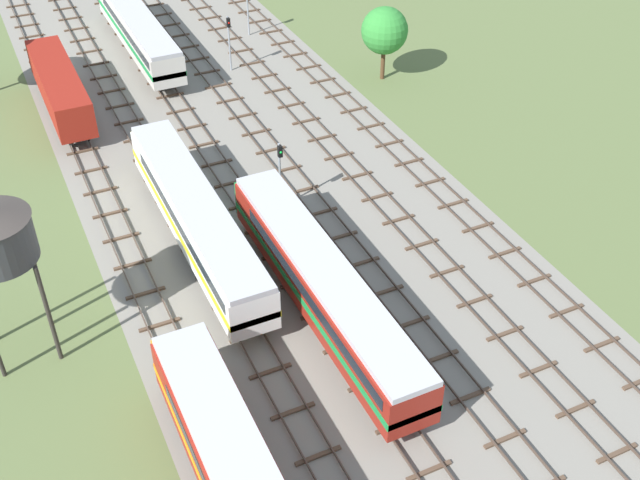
{
  "coord_description": "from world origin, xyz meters",
  "views": [
    {
      "loc": [
        -16.32,
        10.55,
        31.0
      ],
      "look_at": [
        0.0,
        45.07,
        1.5
      ],
      "focal_mm": 43.72,
      "sensor_mm": 36.0,
      "label": 1
    }
  ],
  "objects_px": {
    "freight_boxcar_far_left_midfar": "(60,87)",
    "signal_post_near": "(248,4)",
    "diesel_railcar_left_mid": "(196,216)",
    "signal_post_nearest": "(229,37)",
    "signal_post_mid": "(280,168)",
    "diesel_railcar_centre_left_far": "(138,29)",
    "diesel_railcar_centre_left_near": "(323,285)"
  },
  "relations": [
    {
      "from": "signal_post_nearest",
      "to": "signal_post_near",
      "type": "distance_m",
      "value": 8.02
    },
    {
      "from": "freight_boxcar_far_left_midfar",
      "to": "diesel_railcar_left_mid",
      "type": "bearing_deg",
      "value": -78.83
    },
    {
      "from": "diesel_railcar_left_mid",
      "to": "signal_post_mid",
      "type": "bearing_deg",
      "value": 17.17
    },
    {
      "from": "freight_boxcar_far_left_midfar",
      "to": "diesel_railcar_centre_left_far",
      "type": "xyz_separation_m",
      "value": [
        8.68,
        8.49,
        0.15
      ]
    },
    {
      "from": "diesel_railcar_centre_left_near",
      "to": "freight_boxcar_far_left_midfar",
      "type": "height_order",
      "value": "diesel_railcar_centre_left_near"
    },
    {
      "from": "freight_boxcar_far_left_midfar",
      "to": "signal_post_mid",
      "type": "xyz_separation_m",
      "value": [
        10.85,
        -19.95,
        0.77
      ]
    },
    {
      "from": "freight_boxcar_far_left_midfar",
      "to": "signal_post_mid",
      "type": "relative_size",
      "value": 2.78
    },
    {
      "from": "freight_boxcar_far_left_midfar",
      "to": "diesel_railcar_centre_left_near",
      "type": "bearing_deg",
      "value": -74.46
    },
    {
      "from": "diesel_railcar_centre_left_near",
      "to": "signal_post_near",
      "type": "bearing_deg",
      "value": 74.72
    },
    {
      "from": "diesel_railcar_centre_left_far",
      "to": "signal_post_near",
      "type": "bearing_deg",
      "value": 0.3
    },
    {
      "from": "diesel_railcar_centre_left_near",
      "to": "diesel_railcar_left_mid",
      "type": "relative_size",
      "value": 1.0
    },
    {
      "from": "diesel_railcar_left_mid",
      "to": "freight_boxcar_far_left_midfar",
      "type": "relative_size",
      "value": 1.46
    },
    {
      "from": "diesel_railcar_left_mid",
      "to": "signal_post_nearest",
      "type": "relative_size",
      "value": 4.04
    },
    {
      "from": "diesel_railcar_left_mid",
      "to": "signal_post_mid",
      "type": "xyz_separation_m",
      "value": [
        6.52,
        2.01,
        0.63
      ]
    },
    {
      "from": "diesel_railcar_centre_left_near",
      "to": "diesel_railcar_left_mid",
      "type": "xyz_separation_m",
      "value": [
        -4.34,
        9.25,
        0.0
      ]
    },
    {
      "from": "diesel_railcar_left_mid",
      "to": "signal_post_nearest",
      "type": "height_order",
      "value": "signal_post_nearest"
    },
    {
      "from": "freight_boxcar_far_left_midfar",
      "to": "signal_post_mid",
      "type": "bearing_deg",
      "value": -61.45
    },
    {
      "from": "diesel_railcar_centre_left_far",
      "to": "signal_post_near",
      "type": "xyz_separation_m",
      "value": [
        10.86,
        0.06,
        0.56
      ]
    },
    {
      "from": "signal_post_near",
      "to": "diesel_railcar_centre_left_far",
      "type": "bearing_deg",
      "value": -179.7
    },
    {
      "from": "signal_post_mid",
      "to": "diesel_railcar_centre_left_far",
      "type": "bearing_deg",
      "value": 94.37
    },
    {
      "from": "diesel_railcar_centre_left_near",
      "to": "diesel_railcar_centre_left_far",
      "type": "height_order",
      "value": "same"
    },
    {
      "from": "diesel_railcar_centre_left_far",
      "to": "signal_post_mid",
      "type": "height_order",
      "value": "signal_post_mid"
    },
    {
      "from": "signal_post_near",
      "to": "diesel_railcar_left_mid",
      "type": "bearing_deg",
      "value": -116.48
    },
    {
      "from": "signal_post_nearest",
      "to": "signal_post_near",
      "type": "relative_size",
      "value": 1.03
    },
    {
      "from": "freight_boxcar_far_left_midfar",
      "to": "diesel_railcar_centre_left_far",
      "type": "height_order",
      "value": "diesel_railcar_centre_left_far"
    },
    {
      "from": "diesel_railcar_centre_left_near",
      "to": "signal_post_mid",
      "type": "bearing_deg",
      "value": 79.08
    },
    {
      "from": "freight_boxcar_far_left_midfar",
      "to": "signal_post_near",
      "type": "height_order",
      "value": "signal_post_near"
    },
    {
      "from": "diesel_railcar_centre_left_far",
      "to": "signal_post_near",
      "type": "height_order",
      "value": "signal_post_near"
    },
    {
      "from": "freight_boxcar_far_left_midfar",
      "to": "signal_post_near",
      "type": "distance_m",
      "value": 21.34
    },
    {
      "from": "signal_post_near",
      "to": "signal_post_nearest",
      "type": "bearing_deg",
      "value": -122.81
    },
    {
      "from": "freight_boxcar_far_left_midfar",
      "to": "signal_post_near",
      "type": "relative_size",
      "value": 2.84
    },
    {
      "from": "freight_boxcar_far_left_midfar",
      "to": "diesel_railcar_centre_left_far",
      "type": "bearing_deg",
      "value": 44.37
    }
  ]
}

